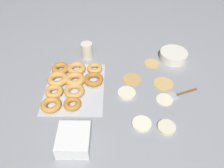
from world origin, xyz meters
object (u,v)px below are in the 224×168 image
at_px(pancake_4, 152,63).
at_px(pancake_5, 142,124).
at_px(pancake_3, 132,79).
at_px(pancake_6, 163,84).
at_px(spatula, 172,96).
at_px(pancake_2, 167,127).
at_px(batter_bowl, 173,55).
at_px(container_stack, 74,140).
at_px(paper_cup, 87,51).
at_px(donut_tray, 71,83).
at_px(pancake_0, 165,99).
at_px(pancake_1, 127,93).

height_order(pancake_4, pancake_5, pancake_5).
distance_m(pancake_3, pancake_6, 0.18).
relative_size(pancake_4, spatula, 0.40).
relative_size(pancake_5, pancake_6, 0.83).
xyz_separation_m(pancake_2, batter_bowl, (-0.52, 0.12, 0.02)).
bearing_deg(pancake_6, container_stack, -49.36).
height_order(pancake_3, spatula, pancake_3).
bearing_deg(pancake_6, pancake_4, -165.63).
bearing_deg(paper_cup, spatula, 54.56).
bearing_deg(pancake_3, donut_tray, -81.64).
xyz_separation_m(pancake_3, spatula, (0.13, 0.20, -0.00)).
relative_size(pancake_0, pancake_3, 0.82).
distance_m(pancake_6, paper_cup, 0.50).
bearing_deg(container_stack, pancake_1, 141.93).
relative_size(paper_cup, spatula, 0.43).
xyz_separation_m(pancake_2, pancake_6, (-0.30, 0.03, -0.00)).
bearing_deg(container_stack, donut_tray, -170.66).
bearing_deg(pancake_1, pancake_0, 78.01).
height_order(pancake_4, paper_cup, paper_cup).
height_order(pancake_3, paper_cup, paper_cup).
distance_m(pancake_1, container_stack, 0.39).
distance_m(pancake_3, batter_bowl, 0.33).
xyz_separation_m(pancake_0, pancake_5, (0.16, -0.13, 0.00)).
bearing_deg(pancake_1, container_stack, -38.07).
relative_size(pancake_6, batter_bowl, 0.66).
relative_size(pancake_5, container_stack, 0.60).
bearing_deg(donut_tray, spatula, 81.50).
xyz_separation_m(pancake_3, paper_cup, (-0.21, -0.27, 0.05)).
relative_size(pancake_1, container_stack, 0.63).
distance_m(pancake_1, donut_tray, 0.31).
xyz_separation_m(pancake_0, pancake_1, (-0.04, -0.19, 0.00)).
height_order(pancake_0, pancake_3, same).
relative_size(pancake_3, paper_cup, 1.07).
xyz_separation_m(pancake_0, pancake_3, (-0.15, -0.16, -0.00)).
xyz_separation_m(pancake_1, container_stack, (0.31, -0.24, 0.03)).
xyz_separation_m(pancake_6, donut_tray, (0.01, -0.51, 0.01)).
bearing_deg(batter_bowl, pancake_3, -53.67).
bearing_deg(donut_tray, batter_bowl, 112.14).
bearing_deg(donut_tray, pancake_1, 78.27).
bearing_deg(batter_bowl, donut_tray, -67.86).
relative_size(pancake_4, pancake_5, 0.99).
relative_size(pancake_2, pancake_5, 0.92).
height_order(paper_cup, spatula, paper_cup).
relative_size(pancake_1, pancake_5, 1.05).
xyz_separation_m(pancake_0, batter_bowl, (-0.35, 0.10, 0.02)).
distance_m(donut_tray, batter_bowl, 0.65).
height_order(pancake_4, batter_bowl, batter_bowl).
xyz_separation_m(pancake_3, pancake_6, (0.04, 0.17, 0.00)).
bearing_deg(pancake_0, pancake_4, -173.48).
relative_size(pancake_4, batter_bowl, 0.54).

